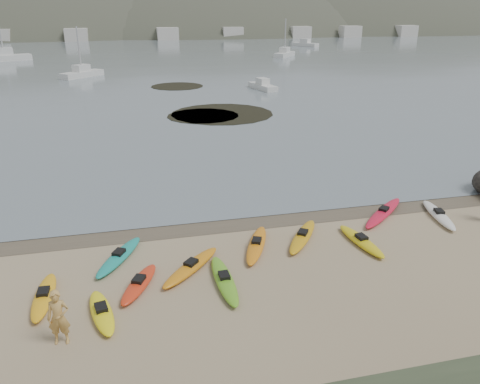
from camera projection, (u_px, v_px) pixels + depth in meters
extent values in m
plane|color=tan|center=(240.00, 219.00, 24.08)|extent=(600.00, 600.00, 0.00)
plane|color=brown|center=(241.00, 221.00, 23.80)|extent=(60.00, 60.00, 0.00)
plane|color=slate|center=(130.00, 25.00, 295.51)|extent=(1200.00, 1200.00, 0.00)
ellipsoid|color=orange|center=(191.00, 267.00, 19.31)|extent=(3.06, 3.26, 0.34)
ellipsoid|color=gold|center=(303.00, 236.00, 21.88)|extent=(2.74, 3.49, 0.34)
ellipsoid|color=#F6AD14|center=(44.00, 297.00, 17.32)|extent=(0.82, 3.28, 0.34)
ellipsoid|color=yellow|center=(361.00, 241.00, 21.45)|extent=(1.10, 3.51, 0.34)
ellipsoid|color=red|center=(139.00, 284.00, 18.11)|extent=(1.90, 3.00, 0.34)
ellipsoid|color=orange|center=(257.00, 245.00, 21.11)|extent=(2.16, 3.74, 0.34)
ellipsoid|color=teal|center=(119.00, 257.00, 20.11)|extent=(2.35, 3.60, 0.34)
ellipsoid|color=yellow|center=(102.00, 312.00, 16.42)|extent=(1.29, 2.98, 0.34)
ellipsoid|color=red|center=(384.00, 212.00, 24.43)|extent=(4.01, 3.62, 0.34)
ellipsoid|color=white|center=(439.00, 215.00, 24.15)|extent=(1.51, 3.85, 0.34)
ellipsoid|color=#68B424|center=(224.00, 280.00, 18.37)|extent=(0.77, 3.80, 0.34)
imported|color=tan|center=(59.00, 317.00, 14.87)|extent=(0.74, 0.52, 1.93)
cylinder|color=black|center=(203.00, 116.00, 46.85)|extent=(7.21, 7.21, 0.04)
cylinder|color=black|center=(222.00, 114.00, 47.84)|extent=(10.45, 10.45, 0.04)
cylinder|color=black|center=(177.00, 86.00, 64.49)|extent=(7.18, 7.18, 0.04)
cube|color=silver|center=(82.00, 74.00, 72.79)|extent=(6.51, 6.80, 1.03)
cube|color=silver|center=(263.00, 87.00, 62.04)|extent=(2.73, 5.82, 0.79)
cube|color=silver|center=(285.00, 54.00, 103.43)|extent=(6.56, 7.44, 1.09)
cube|color=silver|center=(4.00, 58.00, 94.53)|extent=(10.34, 6.55, 1.41)
cube|color=silver|center=(305.00, 44.00, 131.04)|extent=(6.24, 7.75, 1.10)
ellipsoid|color=#384235|center=(30.00, 79.00, 197.42)|extent=(220.00, 120.00, 80.00)
ellipsoid|color=#384235|center=(218.00, 69.00, 209.15)|extent=(200.00, 110.00, 68.00)
ellipsoid|color=#384235|center=(378.00, 65.00, 237.18)|extent=(230.00, 130.00, 76.00)
cube|color=beige|center=(1.00, 36.00, 145.48)|extent=(7.00, 5.00, 4.00)
cube|color=beige|center=(82.00, 35.00, 150.65)|extent=(7.00, 5.00, 4.00)
cube|color=beige|center=(157.00, 34.00, 155.83)|extent=(7.00, 5.00, 4.00)
cube|color=beige|center=(227.00, 33.00, 161.00)|extent=(7.00, 5.00, 4.00)
cube|color=beige|center=(293.00, 32.00, 166.18)|extent=(7.00, 5.00, 4.00)
cube|color=beige|center=(355.00, 32.00, 171.35)|extent=(7.00, 5.00, 4.00)
cube|color=beige|center=(413.00, 31.00, 176.52)|extent=(7.00, 5.00, 4.00)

